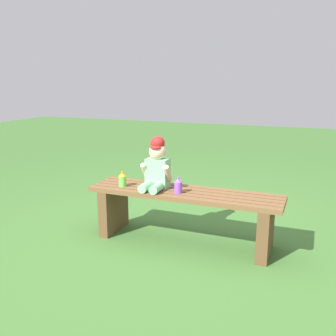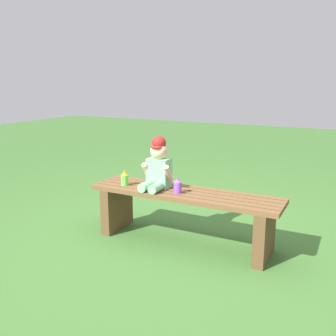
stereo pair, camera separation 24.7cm
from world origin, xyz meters
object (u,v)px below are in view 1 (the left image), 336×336
Objects in this scene: park_bench at (184,208)px; child_figure at (157,166)px; sippy_cup_right at (178,185)px; sippy_cup_left at (123,179)px.

child_figure is (-0.22, -0.00, 0.31)m from park_bench.
park_bench is 0.21m from sippy_cup_right.
sippy_cup_right is (0.47, 0.00, 0.00)m from sippy_cup_left.
sippy_cup_right is at bearing -17.01° from child_figure.
child_figure is 0.24m from sippy_cup_right.
child_figure is 0.30m from sippy_cup_left.
sippy_cup_left is (-0.27, -0.06, -0.12)m from child_figure.
park_bench is 3.65× the size of child_figure.
park_bench is 0.39m from child_figure.
park_bench is at bearing 7.28° from sippy_cup_left.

